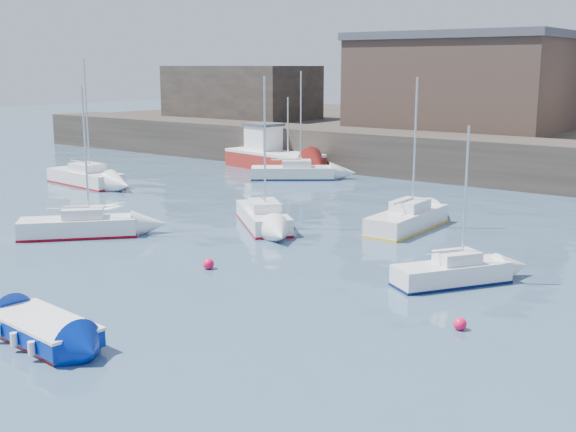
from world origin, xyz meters
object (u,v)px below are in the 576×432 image
Objects in this scene: sailboat_f at (407,219)px; sailboat_b at (263,217)px; sailboat_h at (293,172)px; sailboat_e at (85,177)px; buoy_near at (209,269)px; sailboat_a at (79,226)px; blue_dinghy at (44,330)px; buoy_mid at (460,330)px; buoy_far at (395,229)px; sailboat_c at (452,272)px; fishing_boat at (272,155)px.

sailboat_b is at bearing -149.30° from sailboat_f.
sailboat_f is at bearing 30.70° from sailboat_b.
sailboat_h reaches higher than sailboat_f.
sailboat_f is 0.98× the size of sailboat_h.
sailboat_e reaches higher than sailboat_b.
sailboat_f reaches higher than buoy_near.
sailboat_f is (11.63, 10.46, 0.02)m from sailboat_a.
blue_dinghy is 8.65m from buoy_near.
sailboat_b is (5.54, 6.84, -0.01)m from sailboat_a.
sailboat_a is 17.38× the size of buoy_mid.
sailboat_h reaches higher than blue_dinghy.
buoy_far is at bearing 1.49° from sailboat_e.
sailboat_c is at bearing -52.31° from sailboat_f.
sailboat_a is 0.93× the size of sailboat_h.
sailboat_f reaches higher than buoy_far.
fishing_boat is at bearing 144.97° from sailboat_f.
sailboat_e reaches higher than buoy_near.
buoy_near is at bearing -61.96° from sailboat_h.
blue_dinghy is 0.54× the size of sailboat_h.
sailboat_b is at bearing -59.28° from sailboat_h.
blue_dinghy is 0.69× the size of sailboat_c.
sailboat_h reaches higher than sailboat_b.
sailboat_f is 18.25× the size of buoy_mid.
blue_dinghy is at bearing -62.45° from fishing_boat.
sailboat_h reaches higher than buoy_far.
buoy_near is 10.97m from buoy_far.
blue_dinghy is 31.53m from sailboat_h.
sailboat_e reaches higher than fishing_boat.
sailboat_b is at bearing 150.70° from buoy_mid.
buoy_far is at bearing 31.20° from sailboat_b.
blue_dinghy reaches higher than buoy_mid.
buoy_far is (-0.52, -0.24, -0.51)m from sailboat_f.
sailboat_a is at bearing 176.88° from buoy_near.
sailboat_c is (17.13, 3.34, -0.05)m from sailboat_a.
sailboat_a is 17.45m from sailboat_c.
sailboat_e is 1.10× the size of sailboat_h.
sailboat_c is 0.79× the size of sailboat_f.
sailboat_b is at bearing -9.07° from sailboat_e.
buoy_near is 10.65m from buoy_mid.
sailboat_h is at bearing 143.80° from buoy_far.
sailboat_h reaches higher than sailboat_c.
sailboat_c is 4.73m from buoy_mid.
fishing_boat reaches higher than buoy_near.
fishing_boat is 1.52× the size of sailboat_c.
buoy_near is (8.63, -0.47, -0.49)m from sailboat_a.
sailboat_a is 0.95× the size of sailboat_f.
sailboat_e reaches higher than sailboat_f.
blue_dinghy is at bearing -80.08° from buoy_near.
buoy_mid is (31.10, -10.47, -0.54)m from sailboat_e.
sailboat_b is 16.77× the size of buoy_near.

